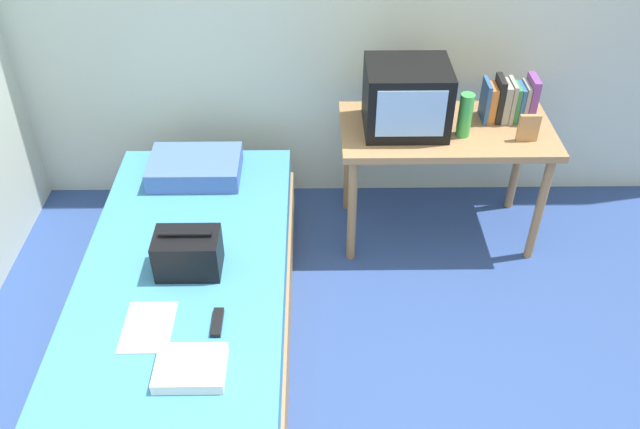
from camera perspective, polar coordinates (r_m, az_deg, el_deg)
bed at (r=3.39m, az=-11.18°, el=-6.84°), size 1.00×2.00×0.46m
desk at (r=3.75m, az=10.73°, el=6.19°), size 1.16×0.60×0.73m
tv at (r=3.57m, az=7.47°, el=9.97°), size 0.44×0.39×0.36m
water_bottle at (r=3.59m, az=12.40°, el=8.37°), size 0.07×0.07×0.24m
book_row at (r=3.80m, az=15.99°, el=9.43°), size 0.28×0.16×0.25m
picture_frame at (r=3.65m, az=17.54°, el=7.13°), size 0.11×0.02×0.15m
pillow at (r=3.75m, az=-10.71°, el=4.01°), size 0.50×0.35×0.12m
handbag at (r=3.11m, az=-11.31°, el=-3.28°), size 0.30×0.20×0.22m
magazine at (r=2.95m, az=-14.60°, el=-9.37°), size 0.21×0.29×0.01m
remote_dark at (r=2.90m, az=-8.86°, el=-9.18°), size 0.04×0.16×0.02m
folded_towel at (r=2.74m, az=-11.09°, el=-12.87°), size 0.28×0.22×0.05m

